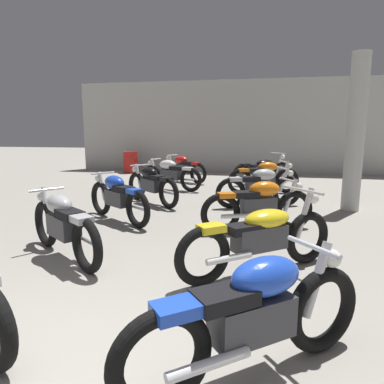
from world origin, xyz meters
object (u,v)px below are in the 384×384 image
at_px(motorcycle_left_row_1, 63,224).
at_px(oil_drum, 131,162).
at_px(motorcycle_left_row_2, 117,197).
at_px(motorcycle_left_row_4, 170,174).
at_px(motorcycle_left_row_3, 151,184).
at_px(motorcycle_left_row_5, 183,168).
at_px(motorcycle_right_row_3, 260,187).
at_px(motorcycle_right_row_0, 254,315).
at_px(support_pillar, 355,134).
at_px(motorcycle_right_row_1, 261,236).
at_px(motorcycle_right_row_5, 262,170).
at_px(motorcycle_right_row_2, 259,204).
at_px(motorcycle_right_row_4, 264,176).

distance_m(motorcycle_left_row_1, oil_drum, 9.40).
bearing_deg(motorcycle_left_row_1, motorcycle_left_row_2, 92.39).
distance_m(motorcycle_left_row_2, motorcycle_left_row_4, 3.52).
height_order(motorcycle_left_row_3, motorcycle_left_row_5, same).
height_order(motorcycle_right_row_3, oil_drum, motorcycle_right_row_3).
relative_size(motorcycle_right_row_0, motorcycle_right_row_3, 0.87).
relative_size(support_pillar, motorcycle_left_row_1, 1.93).
bearing_deg(motorcycle_right_row_0, motorcycle_left_row_2, 124.64).
bearing_deg(motorcycle_right_row_1, motorcycle_left_row_2, 143.48).
bearing_deg(oil_drum, support_pillar, -37.36).
bearing_deg(motorcycle_right_row_5, support_pillar, -61.20).
height_order(motorcycle_left_row_1, motorcycle_left_row_3, same).
xyz_separation_m(support_pillar, motorcycle_left_row_2, (-4.45, -1.79, -1.14)).
distance_m(motorcycle_right_row_2, motorcycle_right_row_3, 1.88).
xyz_separation_m(motorcycle_left_row_3, motorcycle_right_row_4, (2.54, 1.86, 0.00)).
bearing_deg(motorcycle_left_row_5, motorcycle_left_row_1, -90.02).
height_order(motorcycle_left_row_3, motorcycle_right_row_4, same).
bearing_deg(motorcycle_left_row_5, motorcycle_right_row_0, -74.23).
xyz_separation_m(motorcycle_left_row_2, motorcycle_left_row_3, (0.14, 1.60, 0.00)).
distance_m(motorcycle_left_row_2, motorcycle_right_row_1, 3.25).
relative_size(support_pillar, oil_drum, 3.76).
xyz_separation_m(motorcycle_left_row_3, motorcycle_right_row_1, (2.47, -3.53, -0.01)).
bearing_deg(support_pillar, motorcycle_left_row_2, -158.10).
bearing_deg(motorcycle_right_row_3, motorcycle_right_row_1, -89.38).
relative_size(motorcycle_left_row_4, motorcycle_right_row_5, 1.07).
bearing_deg(motorcycle_right_row_4, motorcycle_right_row_5, 91.62).
bearing_deg(motorcycle_right_row_1, motorcycle_right_row_2, 91.25).
height_order(motorcycle_left_row_3, motorcycle_right_row_2, same).
height_order(motorcycle_left_row_4, motorcycle_right_row_2, same).
relative_size(motorcycle_left_row_2, motorcycle_right_row_0, 1.03).
height_order(motorcycle_right_row_4, motorcycle_right_row_5, motorcycle_right_row_5).
bearing_deg(motorcycle_right_row_3, motorcycle_left_row_2, -146.33).
relative_size(motorcycle_left_row_4, oil_drum, 2.25).
xyz_separation_m(support_pillar, oil_drum, (-6.96, 5.32, -1.18)).
height_order(motorcycle_left_row_5, motorcycle_right_row_1, motorcycle_right_row_1).
bearing_deg(motorcycle_left_row_4, motorcycle_left_row_5, 89.76).
distance_m(motorcycle_right_row_4, motorcycle_right_row_5, 1.66).
bearing_deg(oil_drum, motorcycle_left_row_1, -73.99).
relative_size(motorcycle_right_row_0, oil_drum, 1.91).
bearing_deg(oil_drum, motorcycle_left_row_2, -70.53).
distance_m(motorcycle_right_row_4, oil_drum, 6.34).
relative_size(motorcycle_left_row_2, motorcycle_right_row_1, 0.93).
relative_size(motorcycle_right_row_2, motorcycle_right_row_5, 1.04).
xyz_separation_m(motorcycle_left_row_2, motorcycle_right_row_0, (2.58, -3.73, 0.00)).
height_order(motorcycle_left_row_1, motorcycle_left_row_5, same).
bearing_deg(support_pillar, oil_drum, 142.64).
distance_m(motorcycle_left_row_4, motorcycle_right_row_5, 3.00).
relative_size(motorcycle_left_row_1, motorcycle_right_row_0, 1.02).
xyz_separation_m(support_pillar, motorcycle_right_row_0, (-1.88, -5.52, -1.14)).
bearing_deg(motorcycle_left_row_1, oil_drum, 106.01).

